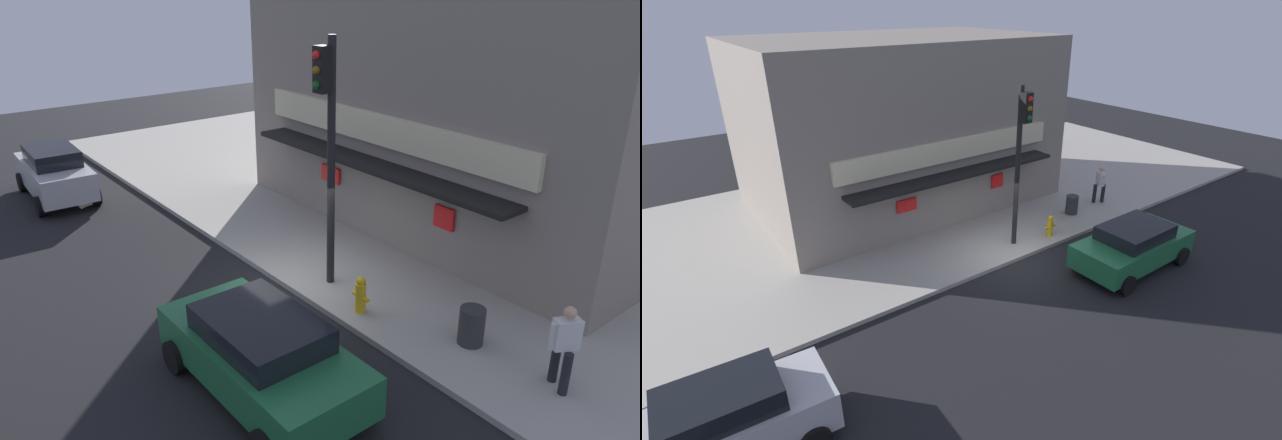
% 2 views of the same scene
% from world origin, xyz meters
% --- Properties ---
extents(ground_plane, '(48.80, 48.80, 0.00)m').
position_xyz_m(ground_plane, '(0.00, 0.00, 0.00)').
color(ground_plane, black).
extents(sidewalk, '(32.53, 12.50, 0.14)m').
position_xyz_m(sidewalk, '(0.00, 6.25, 0.07)').
color(sidewalk, '#A39E93').
rests_on(sidewalk, ground_plane).
extents(corner_building, '(12.07, 8.59, 6.78)m').
position_xyz_m(corner_building, '(-0.36, 7.27, 3.53)').
color(corner_building, gray).
rests_on(corner_building, sidewalk).
extents(traffic_light, '(0.32, 0.58, 5.63)m').
position_xyz_m(traffic_light, '(0.63, 0.80, 3.73)').
color(traffic_light, black).
rests_on(traffic_light, sidewalk).
extents(fire_hydrant, '(0.48, 0.24, 0.84)m').
position_xyz_m(fire_hydrant, '(2.09, 0.53, 0.55)').
color(fire_hydrant, gold).
rests_on(fire_hydrant, sidewalk).
extents(trash_can, '(0.51, 0.51, 0.77)m').
position_xyz_m(trash_can, '(4.33, 1.44, 0.53)').
color(trash_can, '#2D2D2D').
rests_on(trash_can, sidewalk).
extents(pedestrian, '(0.54, 0.56, 1.63)m').
position_xyz_m(pedestrian, '(6.16, 1.55, 1.04)').
color(pedestrian, black).
rests_on(pedestrian, sidewalk).
extents(parked_car_silver, '(4.08, 2.08, 1.70)m').
position_xyz_m(parked_car_silver, '(-9.66, -2.27, 0.88)').
color(parked_car_silver, '#B7B7BC').
rests_on(parked_car_silver, ground_plane).
extents(parked_car_green, '(4.28, 2.13, 1.53)m').
position_xyz_m(parked_car_green, '(2.85, -2.49, 0.81)').
color(parked_car_green, '#1E6038').
rests_on(parked_car_green, ground_plane).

